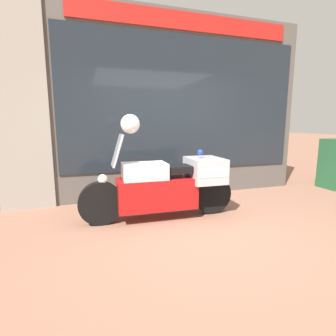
{
  "coord_description": "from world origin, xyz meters",
  "views": [
    {
      "loc": [
        -1.55,
        -3.08,
        1.45
      ],
      "look_at": [
        -0.19,
        1.15,
        0.69
      ],
      "focal_mm": 28.0,
      "sensor_mm": 36.0,
      "label": 1
    }
  ],
  "objects": [
    {
      "name": "white_helmet",
      "position": [
        -0.91,
        0.66,
        1.44
      ],
      "size": [
        0.27,
        0.27,
        0.27
      ],
      "primitive_type": "sphere",
      "color": "white",
      "rests_on": "paramedic_motorcycle"
    },
    {
      "name": "window_display",
      "position": [
        0.35,
        2.03,
        0.44
      ],
      "size": [
        4.55,
        0.3,
        1.81
      ],
      "color": "slate",
      "rests_on": "ground"
    },
    {
      "name": "paramedic_motorcycle",
      "position": [
        -0.35,
        0.64,
        0.53
      ],
      "size": [
        2.38,
        0.66,
        1.31
      ],
      "rotation": [
        0.0,
        0.0,
        3.12
      ],
      "color": "black",
      "rests_on": "ground"
    },
    {
      "name": "ground_plane",
      "position": [
        0.0,
        0.0,
        0.0
      ],
      "size": [
        60.0,
        60.0,
        0.0
      ],
      "primitive_type": "plane",
      "color": "#8E604C"
    },
    {
      "name": "shop_building",
      "position": [
        -0.39,
        2.0,
        1.78
      ],
      "size": [
        5.85,
        0.55,
        3.54
      ],
      "color": "#56514C",
      "rests_on": "ground"
    }
  ]
}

